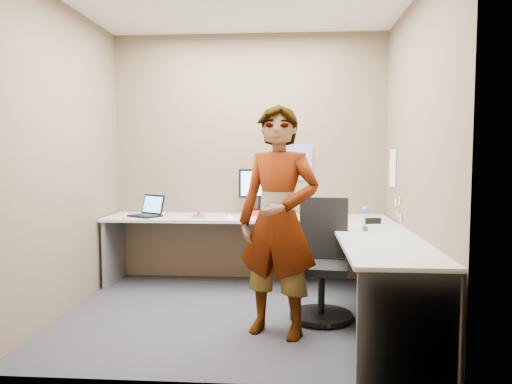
# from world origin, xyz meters

# --- Properties ---
(ground) EXTENTS (3.00, 3.00, 0.00)m
(ground) POSITION_xyz_m (0.00, 0.00, 0.00)
(ground) COLOR #2A2A2F
(ground) RESTS_ON ground
(wall_back) EXTENTS (3.00, 0.00, 3.00)m
(wall_back) POSITION_xyz_m (0.00, 1.30, 1.35)
(wall_back) COLOR brown
(wall_back) RESTS_ON ground
(wall_right) EXTENTS (0.00, 2.70, 2.70)m
(wall_right) POSITION_xyz_m (1.50, 0.00, 1.35)
(wall_right) COLOR brown
(wall_right) RESTS_ON ground
(wall_left) EXTENTS (0.00, 2.70, 2.70)m
(wall_left) POSITION_xyz_m (-1.50, 0.00, 1.35)
(wall_left) COLOR brown
(wall_left) RESTS_ON ground
(desk) EXTENTS (2.98, 2.58, 0.73)m
(desk) POSITION_xyz_m (0.44, 0.39, 0.59)
(desk) COLOR #B9B9B9
(desk) RESTS_ON ground
(paper_ream) EXTENTS (0.30, 0.23, 0.06)m
(paper_ream) POSITION_xyz_m (0.14, 1.10, 0.76)
(paper_ream) COLOR red
(paper_ream) RESTS_ON desk
(monitor) EXTENTS (0.46, 0.14, 0.44)m
(monitor) POSITION_xyz_m (0.14, 1.12, 1.05)
(monitor) COLOR black
(monitor) RESTS_ON paper_ream
(laptop) EXTENTS (0.41, 0.39, 0.22)m
(laptop) POSITION_xyz_m (-1.04, 0.94, 0.79)
(laptop) COLOR black
(laptop) RESTS_ON desk
(trackball_mouse) EXTENTS (0.12, 0.08, 0.07)m
(trackball_mouse) POSITION_xyz_m (-0.47, 0.77, 0.76)
(trackball_mouse) COLOR #B7B7BC
(trackball_mouse) RESTS_ON desk
(origami) EXTENTS (0.10, 0.10, 0.06)m
(origami) POSITION_xyz_m (-0.15, 0.75, 0.76)
(origami) COLOR white
(origami) RESTS_ON desk
(stapler) EXTENTS (0.15, 0.07, 0.05)m
(stapler) POSITION_xyz_m (1.25, 0.55, 0.76)
(stapler) COLOR black
(stapler) RESTS_ON desk
(flower) EXTENTS (0.07, 0.07, 0.22)m
(flower) POSITION_xyz_m (1.11, 0.11, 0.87)
(flower) COLOR brown
(flower) RESTS_ON desk
(calendar_purple) EXTENTS (0.30, 0.01, 0.40)m
(calendar_purple) POSITION_xyz_m (0.55, 1.29, 1.30)
(calendar_purple) COLOR #846BB7
(calendar_purple) RESTS_ON wall_back
(calendar_white) EXTENTS (0.01, 0.28, 0.38)m
(calendar_white) POSITION_xyz_m (1.49, 0.90, 1.25)
(calendar_white) COLOR white
(calendar_white) RESTS_ON wall_right
(sticky_note_a) EXTENTS (0.01, 0.07, 0.07)m
(sticky_note_a) POSITION_xyz_m (1.49, 0.55, 0.95)
(sticky_note_a) COLOR #F2E059
(sticky_note_a) RESTS_ON wall_right
(sticky_note_b) EXTENTS (0.01, 0.07, 0.07)m
(sticky_note_b) POSITION_xyz_m (1.49, 0.60, 0.82)
(sticky_note_b) COLOR pink
(sticky_note_b) RESTS_ON wall_right
(sticky_note_c) EXTENTS (0.01, 0.07, 0.07)m
(sticky_note_c) POSITION_xyz_m (1.49, 0.48, 0.80)
(sticky_note_c) COLOR pink
(sticky_note_c) RESTS_ON wall_right
(sticky_note_d) EXTENTS (0.01, 0.07, 0.07)m
(sticky_note_d) POSITION_xyz_m (1.49, 0.70, 0.92)
(sticky_note_d) COLOR #F2E059
(sticky_note_d) RESTS_ON wall_right
(office_chair) EXTENTS (0.54, 0.53, 1.00)m
(office_chair) POSITION_xyz_m (0.74, -0.03, 0.41)
(office_chair) COLOR black
(office_chair) RESTS_ON ground
(person) EXTENTS (0.75, 0.62, 1.76)m
(person) POSITION_xyz_m (0.38, -0.45, 0.88)
(person) COLOR #999399
(person) RESTS_ON ground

